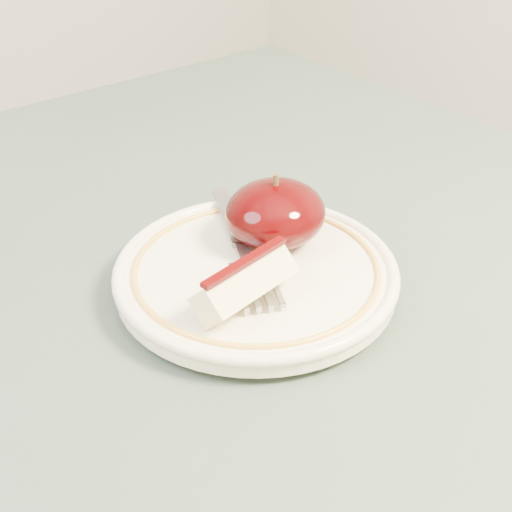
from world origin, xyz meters
TOP-DOWN VIEW (x-y plane):
  - table at (0.00, 0.00)m, footprint 0.90×0.90m
  - plate at (0.08, 0.02)m, footprint 0.20×0.20m
  - apple_half at (0.11, 0.04)m, footprint 0.07×0.07m
  - apple_wedge at (0.05, -0.01)m, footprint 0.08×0.04m
  - fork at (0.08, 0.04)m, footprint 0.09×0.15m

SIDE VIEW (x-z plane):
  - table at x=0.00m, z-range 0.29..1.04m
  - plate at x=0.08m, z-range 0.75..0.77m
  - fork at x=0.08m, z-range 0.77..0.77m
  - apple_wedge at x=0.05m, z-range 0.77..0.80m
  - apple_half at x=0.11m, z-range 0.76..0.82m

